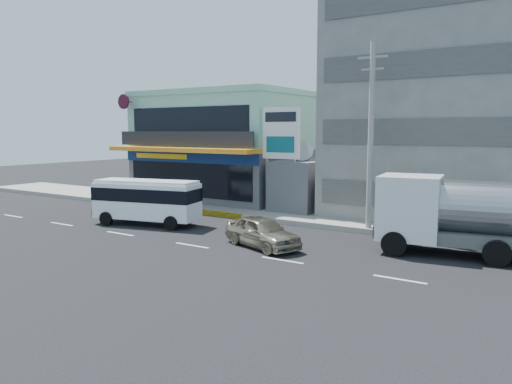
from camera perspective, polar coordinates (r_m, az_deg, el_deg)
ground at (r=24.15m, az=-7.32°, el=-6.08°), size 120.00×120.00×0.00m
sidewalk at (r=29.70m, az=12.33°, el=-3.42°), size 70.00×5.00×0.30m
shop_building at (r=39.46m, az=-3.07°, el=4.90°), size 12.40×11.70×8.00m
concrete_building at (r=33.30m, az=24.29°, el=9.08°), size 16.00×12.00×14.00m
gap_structure at (r=33.75m, az=5.99°, el=0.69°), size 3.00×6.00×3.50m
satellite_dish at (r=32.72m, az=5.22°, el=3.71°), size 1.50×1.50×0.15m
billboard at (r=31.34m, az=2.88°, el=6.06°), size 2.60×0.18×6.90m
utility_pole_near at (r=26.91m, az=12.99°, el=6.20°), size 1.60×0.30×10.00m
minibus at (r=29.58m, az=-12.40°, el=-0.71°), size 6.52×3.39×2.61m
sedan at (r=23.45m, az=0.71°, el=-4.58°), size 4.66×3.14×1.47m
tanker_truck at (r=23.39m, az=23.70°, el=-2.42°), size 9.05×3.91×3.45m
motorcycle_rider at (r=32.84m, az=-7.76°, el=-1.45°), size 1.58×0.70×1.97m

